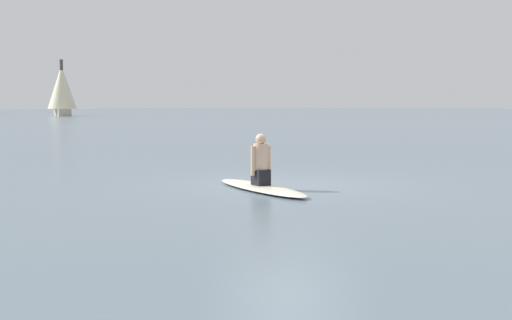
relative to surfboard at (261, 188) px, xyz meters
name	(u,v)px	position (x,y,z in m)	size (l,w,h in m)	color
ground_plane	(288,185)	(0.25, -0.89, -0.05)	(400.00, 400.00, 0.00)	slate
surfboard	(261,188)	(0.00, 0.00, 0.00)	(3.03, 0.68, 0.10)	silver
person_paddler	(261,162)	(0.00, 0.00, 0.48)	(0.35, 0.42, 0.96)	black
sailboat_center_horizon	(62,89)	(75.26, -26.62, 3.48)	(5.63, 4.62, 7.47)	#B2A893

